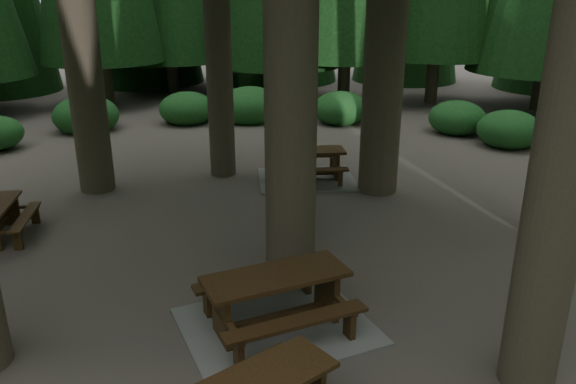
# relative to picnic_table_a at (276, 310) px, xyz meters

# --- Properties ---
(ground) EXTENTS (80.00, 80.00, 0.00)m
(ground) POSITION_rel_picnic_table_a_xyz_m (-0.83, 1.78, -0.30)
(ground) COLOR #504841
(ground) RESTS_ON ground
(picnic_table_a) EXTENTS (3.24, 3.09, 0.86)m
(picnic_table_a) POSITION_rel_picnic_table_a_xyz_m (0.00, 0.00, 0.00)
(picnic_table_a) COLOR gray
(picnic_table_a) RESTS_ON ground
(picnic_table_c) EXTENTS (2.70, 2.39, 0.80)m
(picnic_table_c) POSITION_rel_picnic_table_a_xyz_m (-0.15, 6.49, -0.03)
(picnic_table_c) COLOR gray
(picnic_table_c) RESTS_ON ground
(shrub_ring) EXTENTS (23.86, 24.64, 1.49)m
(shrub_ring) POSITION_rel_picnic_table_a_xyz_m (-0.13, 2.53, 0.10)
(shrub_ring) COLOR #1C521E
(shrub_ring) RESTS_ON ground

